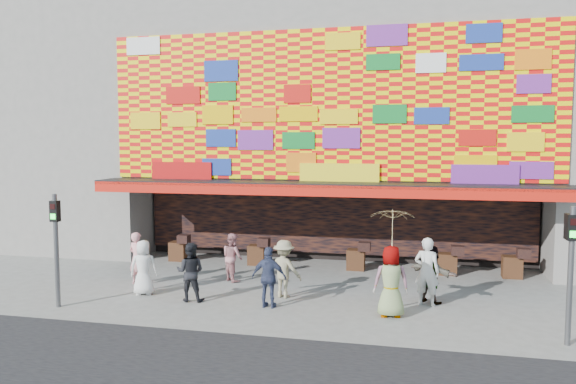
% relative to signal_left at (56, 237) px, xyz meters
% --- Properties ---
extents(ground, '(90.00, 90.00, 0.00)m').
position_rel_signal_left_xyz_m(ground, '(6.20, 1.50, -1.86)').
color(ground, slate).
rests_on(ground, ground).
extents(shop_building, '(15.20, 9.40, 10.00)m').
position_rel_signal_left_xyz_m(shop_building, '(6.20, 9.68, 3.37)').
color(shop_building, gray).
rests_on(shop_building, ground).
extents(neighbor_left, '(11.00, 8.00, 12.00)m').
position_rel_signal_left_xyz_m(neighbor_left, '(-6.80, 9.50, 4.14)').
color(neighbor_left, gray).
rests_on(neighbor_left, ground).
extents(signal_left, '(0.22, 0.20, 3.00)m').
position_rel_signal_left_xyz_m(signal_left, '(0.00, 0.00, 0.00)').
color(signal_left, '#59595B').
rests_on(signal_left, ground).
extents(signal_right, '(0.22, 0.20, 3.00)m').
position_rel_signal_left_xyz_m(signal_right, '(12.40, 0.00, 0.00)').
color(signal_right, '#59595B').
rests_on(signal_right, ground).
extents(ped_a, '(0.87, 0.69, 1.57)m').
position_rel_signal_left_xyz_m(ped_a, '(1.64, 1.61, -1.07)').
color(ped_a, silver).
rests_on(ped_a, ground).
extents(ped_b, '(0.68, 0.54, 1.61)m').
position_rel_signal_left_xyz_m(ped_b, '(0.89, 2.63, -1.05)').
color(ped_b, pink).
rests_on(ped_b, ground).
extents(ped_c, '(0.84, 0.68, 1.62)m').
position_rel_signal_left_xyz_m(ped_c, '(3.19, 1.31, -1.05)').
color(ped_c, black).
rests_on(ped_c, ground).
extents(ped_d, '(1.16, 0.84, 1.62)m').
position_rel_signal_left_xyz_m(ped_d, '(5.60, 2.25, -1.05)').
color(ped_d, gray).
rests_on(ped_d, ground).
extents(ped_e, '(0.97, 0.45, 1.61)m').
position_rel_signal_left_xyz_m(ped_e, '(5.45, 1.21, -1.05)').
color(ped_e, '#323A59').
rests_on(ped_e, ground).
extents(ped_f, '(1.45, 1.27, 1.58)m').
position_rel_signal_left_xyz_m(ped_f, '(9.59, 2.62, -1.07)').
color(ped_f, gray).
rests_on(ped_f, ground).
extents(ped_g, '(0.95, 0.70, 1.79)m').
position_rel_signal_left_xyz_m(ped_g, '(8.60, 1.14, -0.96)').
color(ped_g, gray).
rests_on(ped_g, ground).
extents(ped_h, '(0.76, 0.59, 1.83)m').
position_rel_signal_left_xyz_m(ped_h, '(9.49, 2.36, -0.94)').
color(ped_h, silver).
rests_on(ped_h, ground).
extents(ped_i, '(0.93, 0.92, 1.51)m').
position_rel_signal_left_xyz_m(ped_i, '(3.60, 3.71, -1.11)').
color(ped_i, '#B9787B').
rests_on(ped_i, ground).
extents(parasol, '(1.48, 1.49, 1.96)m').
position_rel_signal_left_xyz_m(parasol, '(8.60, 1.14, 0.35)').
color(parasol, '#D2C584').
rests_on(parasol, ground).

